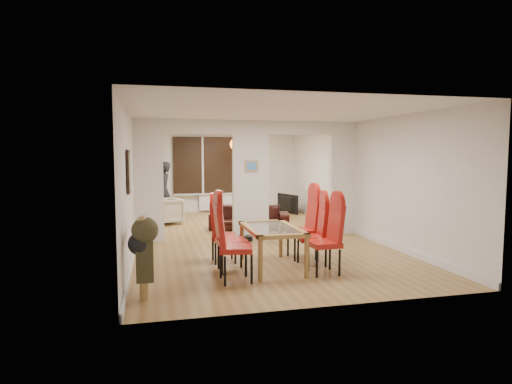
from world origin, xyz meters
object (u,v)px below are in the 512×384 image
object	(u,v)px
sofa	(249,217)
dining_chair_lb	(232,236)
armchair	(166,211)
bowl	(230,210)
dining_chair_rb	(312,233)
person	(164,191)
bottle	(235,206)
dining_chair_lc	(224,232)
dining_chair_ra	(324,238)
dining_chair_la	(236,242)
coffee_table	(237,215)
television	(285,204)
dining_chair_rc	(302,226)
dining_table	(272,248)

from	to	relation	value
sofa	dining_chair_lb	bearing A→B (deg)	-91.74
armchair	bowl	size ratio (longest dim) A/B	3.86
dining_chair_rb	person	world-z (taller)	person
armchair	bottle	bearing A→B (deg)	81.88
armchair	person	distance (m)	0.81
person	bowl	distance (m)	1.94
dining_chair_lb	dining_chair_lc	bearing A→B (deg)	88.98
bottle	bowl	size ratio (longest dim) A/B	1.29
dining_chair_ra	dining_chair_la	bearing A→B (deg)	-178.48
dining_chair_la	dining_chair_ra	xyz separation A→B (m)	(1.41, 0.08, -0.02)
dining_chair_la	person	world-z (taller)	person
sofa	coffee_table	bearing A→B (deg)	104.57
dining_chair_la	television	world-z (taller)	dining_chair_la
dining_chair_lc	bottle	bearing A→B (deg)	84.43
dining_chair_lc	person	world-z (taller)	person
dining_chair_lb	bowl	bearing A→B (deg)	76.77
television	coffee_table	world-z (taller)	television
dining_chair_rc	person	size ratio (longest dim) A/B	0.71
television	bowl	distance (m)	2.07
dining_table	sofa	size ratio (longest dim) A/B	0.74
bottle	bowl	distance (m)	0.22
armchair	bowl	bearing A→B (deg)	80.38
dining_chair_lc	television	size ratio (longest dim) A/B	1.01
television	coffee_table	bearing A→B (deg)	97.33
dining_chair_la	sofa	size ratio (longest dim) A/B	0.60
dining_chair_la	dining_chair_ra	size ratio (longest dim) A/B	1.04
dining_chair_rb	television	bearing A→B (deg)	85.03
dining_chair_lb	person	world-z (taller)	person
dining_chair_lc	dining_chair_rb	xyz separation A→B (m)	(1.41, -0.55, 0.02)
dining_table	bottle	xyz separation A→B (m)	(0.41, 5.41, 0.03)
dining_chair_la	dining_chair_lc	size ratio (longest dim) A/B	1.11
dining_chair_lc	coffee_table	bearing A→B (deg)	83.68
coffee_table	dining_chair_rb	bearing A→B (deg)	-87.32
dining_table	dining_chair_ra	world-z (taller)	dining_chair_ra
dining_table	armchair	bearing A→B (deg)	107.76
dining_table	dining_chair_la	xyz separation A→B (m)	(-0.71, -0.59, 0.25)
dining_chair_ra	person	bearing A→B (deg)	108.95
dining_table	coffee_table	world-z (taller)	dining_table
dining_chair_rc	armchair	xyz separation A→B (m)	(-2.27, 4.39, -0.24)
television	dining_chair_ra	bearing A→B (deg)	149.26
person	dining_table	bearing A→B (deg)	31.21
dining_chair_lb	dining_chair_rb	world-z (taller)	dining_chair_lb
coffee_table	dining_table	bearing A→B (deg)	-94.95
dining_chair_lb	dining_chair_rc	size ratio (longest dim) A/B	0.97
sofa	person	bearing A→B (deg)	152.53
dining_table	dining_chair_la	bearing A→B (deg)	-140.37
dining_chair_rc	bottle	bearing A→B (deg)	90.86
dining_chair_rc	bowl	world-z (taller)	dining_chair_rc
dining_chair_rb	dining_table	bearing A→B (deg)	-169.73
dining_chair_la	dining_chair_lb	world-z (taller)	dining_chair_la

